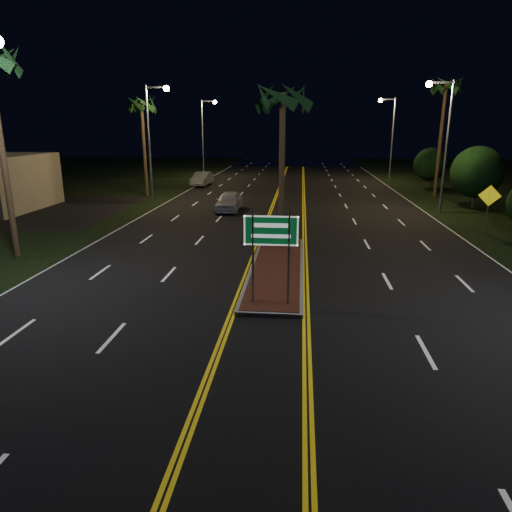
# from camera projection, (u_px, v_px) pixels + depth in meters

# --- Properties ---
(ground) EXTENTS (120.00, 120.00, 0.00)m
(ground) POSITION_uv_depth(u_px,v_px,m) (264.00, 344.00, 13.03)
(ground) COLOR black
(ground) RESTS_ON ground
(median_island) EXTENTS (2.25, 10.25, 0.17)m
(median_island) POSITION_uv_depth(u_px,v_px,m) (277.00, 268.00, 19.70)
(median_island) COLOR gray
(median_island) RESTS_ON ground
(highway_sign) EXTENTS (1.80, 0.08, 3.20)m
(highway_sign) POSITION_uv_depth(u_px,v_px,m) (271.00, 239.00, 15.04)
(highway_sign) COLOR gray
(highway_sign) RESTS_ON ground
(streetlight_left_mid) EXTENTS (1.91, 0.44, 9.00)m
(streetlight_left_mid) POSITION_uv_depth(u_px,v_px,m) (153.00, 131.00, 35.44)
(streetlight_left_mid) COLOR gray
(streetlight_left_mid) RESTS_ON ground
(streetlight_left_far) EXTENTS (1.91, 0.44, 9.00)m
(streetlight_left_far) POSITION_uv_depth(u_px,v_px,m) (205.00, 129.00, 54.59)
(streetlight_left_far) COLOR gray
(streetlight_left_far) RESTS_ON ground
(streetlight_right_mid) EXTENTS (1.91, 0.44, 9.00)m
(streetlight_right_mid) POSITION_uv_depth(u_px,v_px,m) (443.00, 131.00, 31.54)
(streetlight_right_mid) COLOR gray
(streetlight_right_mid) RESTS_ON ground
(streetlight_right_far) EXTENTS (1.91, 0.44, 9.00)m
(streetlight_right_far) POSITION_uv_depth(u_px,v_px,m) (390.00, 130.00, 50.68)
(streetlight_right_far) COLOR gray
(streetlight_right_far) RESTS_ON ground
(palm_median) EXTENTS (2.40, 2.40, 8.30)m
(palm_median) POSITION_uv_depth(u_px,v_px,m) (283.00, 98.00, 21.08)
(palm_median) COLOR #382819
(palm_median) RESTS_ON ground
(palm_left_far) EXTENTS (2.40, 2.40, 8.80)m
(palm_left_far) POSITION_uv_depth(u_px,v_px,m) (141.00, 105.00, 38.90)
(palm_left_far) COLOR #382819
(palm_left_far) RESTS_ON ground
(palm_right_far) EXTENTS (2.40, 2.40, 10.30)m
(palm_right_far) POSITION_uv_depth(u_px,v_px,m) (446.00, 87.00, 38.04)
(palm_right_far) COLOR #382819
(palm_right_far) RESTS_ON ground
(shrub_mid) EXTENTS (3.78, 3.78, 4.62)m
(shrub_mid) POSITION_uv_depth(u_px,v_px,m) (477.00, 172.00, 33.94)
(shrub_mid) COLOR #382819
(shrub_mid) RESTS_ON ground
(shrub_far) EXTENTS (3.24, 3.24, 3.96)m
(shrub_far) POSITION_uv_depth(u_px,v_px,m) (430.00, 164.00, 45.55)
(shrub_far) COLOR #382819
(shrub_far) RESTS_ON ground
(car_near) EXTENTS (2.21, 5.00, 1.66)m
(car_near) POSITION_uv_depth(u_px,v_px,m) (229.00, 199.00, 33.45)
(car_near) COLOR #B3B3BA
(car_near) RESTS_ON ground
(car_far) EXTENTS (2.42, 4.99, 1.62)m
(car_far) POSITION_uv_depth(u_px,v_px,m) (202.00, 178.00, 47.82)
(car_far) COLOR #B6B9C0
(car_far) RESTS_ON ground
(warning_sign) EXTENTS (1.14, 0.39, 2.83)m
(warning_sign) POSITION_uv_depth(u_px,v_px,m) (489.00, 202.00, 25.77)
(warning_sign) COLOR gray
(warning_sign) RESTS_ON ground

